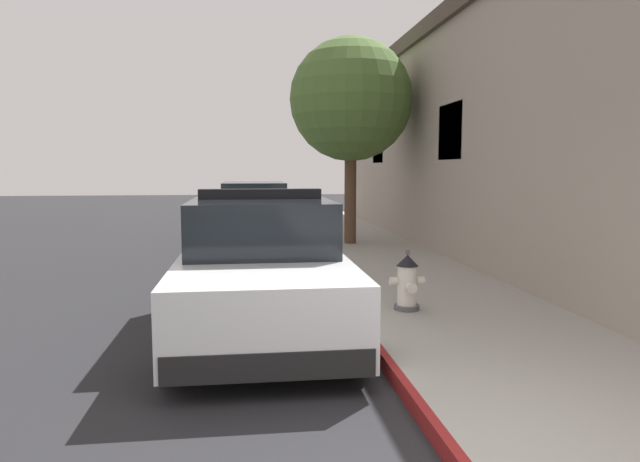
% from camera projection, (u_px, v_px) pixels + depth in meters
% --- Properties ---
extents(ground_plane, '(29.78, 60.00, 0.20)m').
position_uv_depth(ground_plane, '(94.00, 262.00, 12.55)').
color(ground_plane, '#232326').
extents(sidewalk_pavement, '(2.65, 60.00, 0.15)m').
position_uv_depth(sidewalk_pavement, '(363.00, 249.00, 13.29)').
color(sidewalk_pavement, '#9E9991').
rests_on(sidewalk_pavement, ground).
extents(curb_painted_edge, '(0.08, 60.00, 0.15)m').
position_uv_depth(curb_painted_edge, '(305.00, 250.00, 13.12)').
color(curb_painted_edge, maroon).
rests_on(curb_painted_edge, ground).
extents(storefront_building, '(6.48, 22.57, 5.18)m').
position_uv_depth(storefront_building, '(597.00, 135.00, 11.70)').
color(storefront_building, gray).
rests_on(storefront_building, ground).
extents(police_cruiser, '(1.94, 4.84, 1.68)m').
position_uv_depth(police_cruiser, '(261.00, 266.00, 7.02)').
color(police_cruiser, white).
rests_on(police_cruiser, ground).
extents(parked_car_silver_ahead, '(1.94, 4.84, 1.56)m').
position_uv_depth(parked_car_silver_ahead, '(254.00, 213.00, 15.43)').
color(parked_car_silver_ahead, '#B2B5BA').
rests_on(parked_car_silver_ahead, ground).
extents(fire_hydrant, '(0.44, 0.40, 0.76)m').
position_uv_depth(fire_hydrant, '(407.00, 282.00, 7.22)').
color(fire_hydrant, '#4C4C51').
rests_on(fire_hydrant, sidewalk_pavement).
extents(street_tree, '(2.87, 2.87, 4.82)m').
position_uv_depth(street_tree, '(351.00, 100.00, 13.40)').
color(street_tree, brown).
rests_on(street_tree, sidewalk_pavement).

